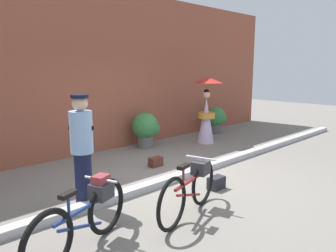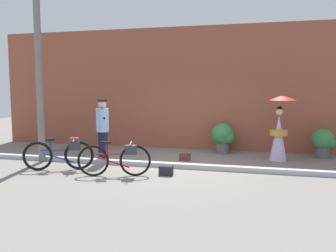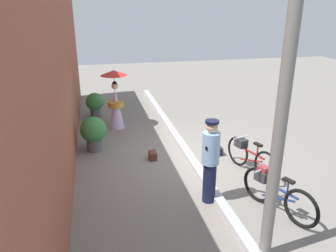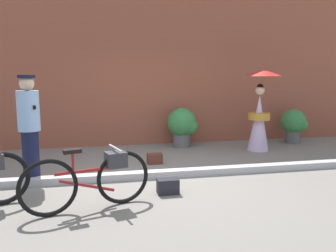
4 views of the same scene
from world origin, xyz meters
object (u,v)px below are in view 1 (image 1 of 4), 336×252
at_px(potted_plant_small, 146,128).
at_px(bicycle_near_officer, 191,187).
at_px(bicycle_far_side, 85,215).
at_px(person_with_parasol, 207,110).
at_px(backpack_spare, 217,183).
at_px(backpack_on_pavement, 156,162).
at_px(potted_plant_by_door, 217,118).
at_px(person_officer, 82,148).

bearing_deg(potted_plant_small, bicycle_near_officer, -120.80).
relative_size(bicycle_far_side, person_with_parasol, 0.88).
xyz_separation_m(bicycle_near_officer, backpack_spare, (1.07, 0.36, -0.30)).
xyz_separation_m(person_with_parasol, backpack_on_pavement, (-2.55, -0.72, -0.84)).
height_order(person_with_parasol, backpack_spare, person_with_parasol).
height_order(bicycle_near_officer, person_with_parasol, person_with_parasol).
bearing_deg(potted_plant_by_door, person_with_parasol, -153.84).
height_order(person_officer, backpack_on_pavement, person_officer).
height_order(bicycle_near_officer, potted_plant_small, potted_plant_small).
relative_size(person_with_parasol, backpack_spare, 5.93).
distance_m(bicycle_far_side, backpack_on_pavement, 3.33).
relative_size(bicycle_far_side, backpack_on_pavement, 5.54).
bearing_deg(person_officer, bicycle_far_side, -118.64).
bearing_deg(person_with_parasol, potted_plant_small, 156.02).
relative_size(bicycle_near_officer, person_officer, 0.95).
bearing_deg(person_with_parasol, potted_plant_by_door, 26.16).
relative_size(bicycle_far_side, potted_plant_small, 1.72).
bearing_deg(person_with_parasol, backpack_on_pavement, -164.29).
relative_size(person_officer, potted_plant_small, 1.82).
xyz_separation_m(bicycle_near_officer, person_with_parasol, (3.72, 2.81, 0.53)).
bearing_deg(backpack_spare, bicycle_near_officer, -161.38).
bearing_deg(bicycle_near_officer, backpack_spare, 18.62).
bearing_deg(backpack_spare, backpack_on_pavement, 86.66).
height_order(potted_plant_by_door, backpack_on_pavement, potted_plant_by_door).
bearing_deg(person_with_parasol, person_officer, -162.62).
xyz_separation_m(person_officer, person_with_parasol, (4.68, 1.47, 0.02)).
height_order(bicycle_near_officer, bicycle_far_side, bicycle_near_officer).
xyz_separation_m(bicycle_far_side, potted_plant_by_door, (6.56, 3.20, 0.07)).
height_order(person_officer, potted_plant_by_door, person_officer).
distance_m(bicycle_far_side, potted_plant_by_door, 7.30).
height_order(person_officer, person_with_parasol, person_with_parasol).
relative_size(bicycle_near_officer, bicycle_far_side, 1.01).
height_order(bicycle_near_officer, backpack_spare, bicycle_near_officer).
distance_m(bicycle_near_officer, bicycle_far_side, 1.59).
xyz_separation_m(person_officer, backpack_on_pavement, (2.14, 0.75, -0.82)).
height_order(person_with_parasol, backpack_on_pavement, person_with_parasol).
bearing_deg(person_with_parasol, bicycle_near_officer, -142.95).
distance_m(bicycle_near_officer, potted_plant_by_door, 6.06).
distance_m(person_with_parasol, backpack_on_pavement, 2.77).
relative_size(potted_plant_small, backpack_on_pavement, 3.23).
bearing_deg(backpack_on_pavement, person_with_parasol, 15.71).
bearing_deg(bicycle_far_side, person_officer, 61.36).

